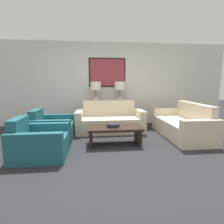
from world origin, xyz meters
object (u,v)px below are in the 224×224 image
coffee_table (115,131)px  decorative_bowl (113,125)px  table_lamp_right (120,88)px  armchair_near_back_wall (52,129)px  couch_by_back_wall (110,121)px  table_lamp_left (96,88)px  armchair_near_camera (39,143)px  couch_by_side (183,125)px  console_table (108,115)px

coffee_table → decorative_bowl: decorative_bowl is taller
table_lamp_right → armchair_near_back_wall: (-1.86, -1.25, -0.95)m
couch_by_back_wall → decorative_bowl: 1.12m
table_lamp_right → decorative_bowl: 1.95m
table_lamp_left → armchair_near_back_wall: 1.92m
couch_by_back_wall → table_lamp_left: bearing=120.9°
couch_by_back_wall → armchair_near_camera: couch_by_back_wall is taller
table_lamp_left → couch_by_back_wall: 1.18m
couch_by_side → armchair_near_camera: couch_by_side is taller
console_table → couch_by_back_wall: 0.64m
couch_by_side → table_lamp_right: bearing=137.2°
table_lamp_left → table_lamp_right: (0.76, 0.00, 0.00)m
couch_by_side → armchair_near_camera: bearing=-164.4°
table_lamp_left → decorative_bowl: bearing=-78.6°
couch_by_side → decorative_bowl: 1.91m
coffee_table → console_table: bearing=90.3°
couch_by_side → coffee_table: (-1.82, -0.42, 0.01)m
armchair_near_back_wall → console_table: bearing=40.2°
armchair_near_back_wall → armchair_near_camera: 1.02m
console_table → couch_by_back_wall: size_ratio=0.68×
couch_by_side → armchair_near_back_wall: couch_by_side is taller
couch_by_side → decorative_bowl: couch_by_side is taller
table_lamp_left → couch_by_side: bearing=-31.3°
couch_by_side → armchair_near_back_wall: size_ratio=2.00×
armchair_near_camera → couch_by_side: bearing=15.6°
armchair_near_camera → console_table: bearing=56.8°
armchair_near_camera → table_lamp_left: bearing=64.1°
console_table → decorative_bowl: (-0.03, -1.74, 0.08)m
table_lamp_left → decorative_bowl: size_ratio=2.33×
table_lamp_right → couch_by_side: bearing=-42.8°
table_lamp_left → couch_by_side: table_lamp_left is taller
table_lamp_left → coffee_table: table_lamp_left is taller
coffee_table → armchair_near_back_wall: 1.58m
couch_by_back_wall → coffee_table: (0.01, -1.13, 0.01)m
table_lamp_left → armchair_near_back_wall: (-1.10, -1.25, -0.95)m
couch_by_side → decorative_bowl: size_ratio=6.40×
console_table → decorative_bowl: bearing=-90.9°
coffee_table → couch_by_side: bearing=12.9°
table_lamp_right → console_table: bearing=180.0°
couch_by_back_wall → couch_by_side: bearing=-21.3°
couch_by_back_wall → coffee_table: 1.13m
couch_by_side → decorative_bowl: (-1.86, -0.40, 0.15)m
console_table → armchair_near_back_wall: (-1.48, -1.25, -0.10)m
couch_by_back_wall → armchair_near_back_wall: couch_by_back_wall is taller
coffee_table → armchair_near_camera: armchair_near_camera is taller
couch_by_side → armchair_near_camera: 3.44m
couch_by_back_wall → armchair_near_camera: size_ratio=2.00×
couch_by_back_wall → couch_by_side: size_ratio=1.00×
console_table → table_lamp_right: size_ratio=1.87×
decorative_bowl → couch_by_back_wall: bearing=88.6°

